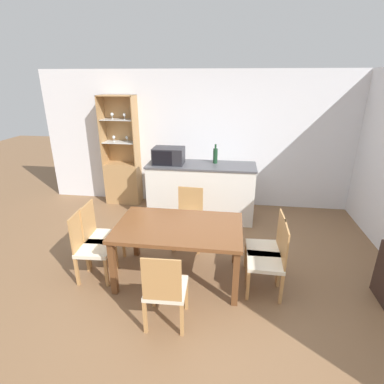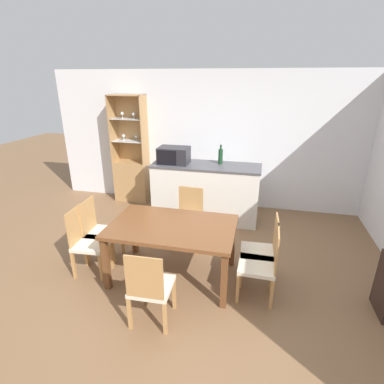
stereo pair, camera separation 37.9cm
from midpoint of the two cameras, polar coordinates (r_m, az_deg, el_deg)
name	(u,v)px [view 2 (the right image)]	position (r m, az deg, el deg)	size (l,w,h in m)	color
ground_plane	(192,284)	(3.90, 2.91, -17.09)	(18.00, 18.00, 0.00)	brown
wall_back	(224,141)	(5.79, 7.92, 9.57)	(6.80, 0.06, 2.55)	silver
kitchen_counter	(206,192)	(5.32, 4.63, 0.00)	(1.87, 0.64, 1.00)	silver
display_cabinet	(132,172)	(6.21, -9.65, 3.83)	(0.67, 0.36, 2.10)	tan
dining_table	(172,231)	(3.68, -0.81, -7.54)	(1.52, 0.95, 0.73)	brown
dining_chair_head_far	(188,219)	(4.47, 1.71, -5.17)	(0.43, 0.43, 0.88)	beige
dining_chair_side_right_far	(262,251)	(3.84, 15.96, -10.79)	(0.42, 0.42, 0.88)	beige
dining_chair_head_near	(150,287)	(3.16, -4.41, -17.72)	(0.42, 0.42, 0.88)	beige
dining_chair_side_right_near	(261,264)	(3.60, 16.11, -13.18)	(0.42, 0.42, 0.88)	beige
dining_chair_side_left_near	(88,242)	(4.04, -16.61, -9.18)	(0.43, 0.43, 0.88)	beige
dining_chair_side_left_far	(100,231)	(4.26, -14.75, -7.34)	(0.42, 0.42, 0.88)	beige
microwave	(174,155)	(5.21, -1.40, 7.00)	(0.52, 0.38, 0.28)	#232328
wine_bottle	(221,156)	(5.22, 7.55, 6.78)	(0.08, 0.08, 0.33)	#193D23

